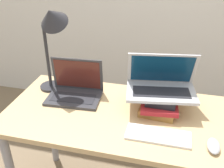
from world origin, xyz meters
TOP-DOWN VIEW (x-y plane):
  - desk at (0.00, 0.32)m, footprint 1.38×0.65m
  - laptop_left at (-0.35, 0.43)m, footprint 0.33×0.24m
  - book_stack at (0.17, 0.43)m, footprint 0.22×0.29m
  - laptop_on_books at (0.17, 0.44)m, footprint 0.41×0.28m
  - wireless_keyboard at (0.18, 0.17)m, footprint 0.32×0.12m
  - mouse at (0.44, 0.15)m, footprint 0.06×0.11m
  - desk_lamp at (-0.47, 0.47)m, footprint 0.23×0.20m

SIDE VIEW (x-z plane):
  - desk at x=0.00m, z-range 0.28..1.03m
  - wireless_keyboard at x=0.18m, z-range 0.75..0.76m
  - mouse at x=0.44m, z-range 0.75..0.78m
  - laptop_left at x=-0.35m, z-range 0.68..0.91m
  - book_stack at x=0.17m, z-range 0.74..0.85m
  - laptop_on_books at x=0.17m, z-range 0.78..1.01m
  - desk_lamp at x=-0.47m, z-range 0.88..1.45m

